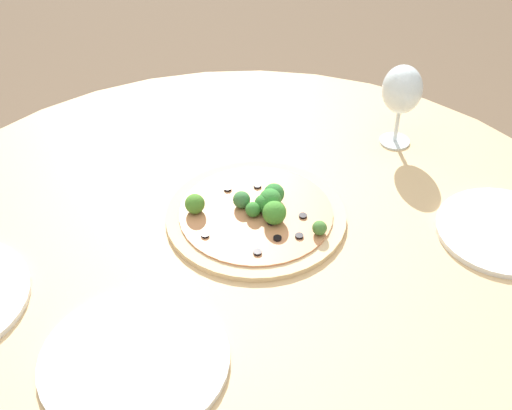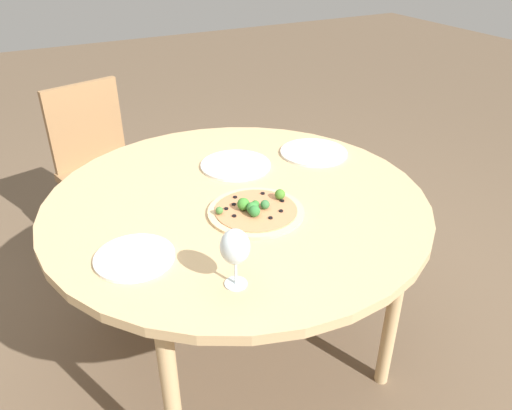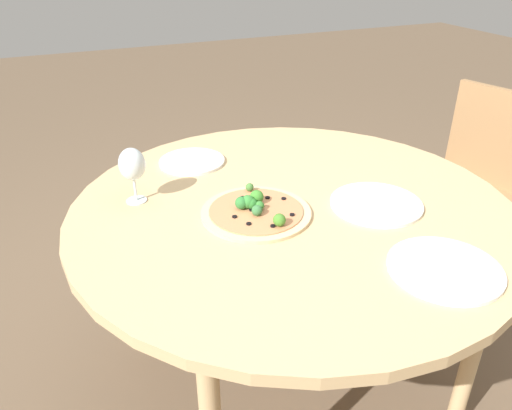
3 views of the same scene
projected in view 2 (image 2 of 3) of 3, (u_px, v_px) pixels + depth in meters
The scene contains 8 objects.
ground_plane at pixel (240, 346), 2.07m from camera, with size 12.00×12.00×0.00m, color brown.
dining_table at pixel (237, 211), 1.74m from camera, with size 1.31×1.31×0.71m.
chair at pixel (102, 165), 2.50m from camera, with size 0.49×0.49×0.85m.
pizza at pixel (256, 210), 1.62m from camera, with size 0.32×0.32×0.05m.
wine_glass at pixel (235, 248), 1.25m from camera, with size 0.08×0.08×0.17m.
plate_near at pixel (314, 152), 2.02m from camera, with size 0.27×0.27×0.01m.
plate_far at pixel (135, 257), 1.40m from camera, with size 0.23×0.23×0.01m.
plate_side at pixel (236, 165), 1.92m from camera, with size 0.27×0.27×0.01m.
Camera 2 is at (-1.35, 0.63, 1.55)m, focal length 35.00 mm.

